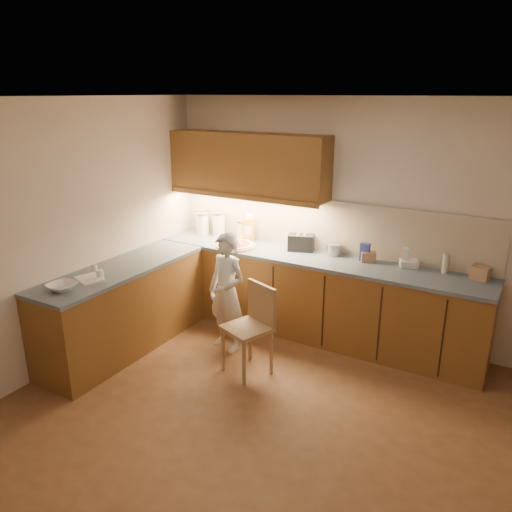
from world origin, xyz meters
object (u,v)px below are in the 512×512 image
wooden_chair (253,322)px  toaster (301,243)px  oil_jug (250,229)px  child (227,292)px  pizza_on_board (236,245)px

wooden_chair → toaster: size_ratio=2.71×
oil_jug → wooden_chair: bearing=-58.0°
wooden_chair → toaster: 1.26m
child → wooden_chair: 0.54m
pizza_on_board → wooden_chair: (0.75, -0.90, -0.43)m
child → oil_jug: child is taller
toaster → child: bearing=-134.0°
child → oil_jug: size_ratio=3.85×
oil_jug → toaster: oil_jug is taller
pizza_on_board → oil_jug: bearing=86.9°
pizza_on_board → child: 0.77m
wooden_chair → toaster: bearing=113.2°
pizza_on_board → wooden_chair: bearing=-50.1°
wooden_chair → oil_jug: bearing=143.2°
pizza_on_board → wooden_chair: pizza_on_board is taller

